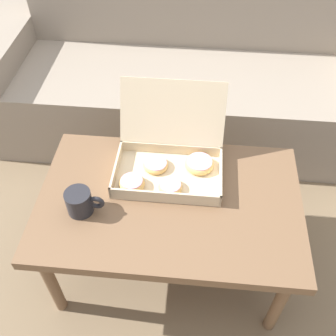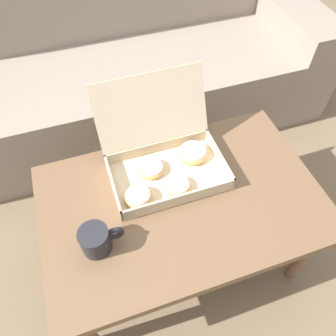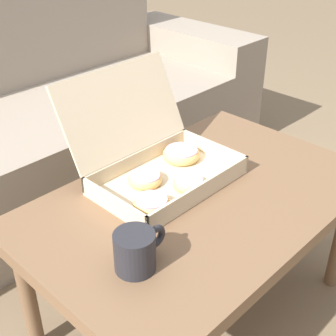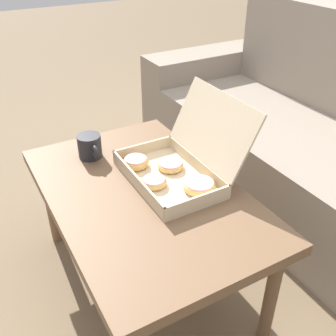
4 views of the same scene
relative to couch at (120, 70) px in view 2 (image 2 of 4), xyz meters
name	(u,v)px [view 2 (image 2 of 4)]	position (x,y,z in m)	size (l,w,h in m)	color
ground_plane	(166,219)	(0.00, -0.79, -0.30)	(12.00, 12.00, 0.00)	#756047
couch	(120,70)	(0.00, 0.00, 0.00)	(2.20, 0.77, 0.89)	gray
coffee_table	(182,206)	(0.00, -0.97, 0.10)	(0.95, 0.61, 0.44)	brown
pastry_box	(164,159)	(-0.02, -0.82, 0.20)	(0.40, 0.36, 0.28)	beige
coffee_mug	(97,240)	(-0.30, -1.04, 0.19)	(0.14, 0.09, 0.09)	#232328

